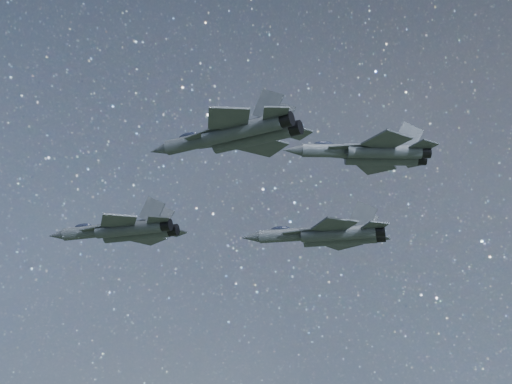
% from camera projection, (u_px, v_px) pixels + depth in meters
% --- Properties ---
extents(jet_lead, '(15.85, 11.12, 4.00)m').
position_uv_depth(jet_lead, '(123.00, 230.00, 76.23)').
color(jet_lead, '#2F343A').
extents(jet_left, '(18.29, 12.58, 4.59)m').
position_uv_depth(jet_left, '(327.00, 234.00, 84.61)').
color(jet_left, '#2F343A').
extents(jet_right, '(15.89, 11.18, 4.01)m').
position_uv_depth(jet_right, '(235.00, 134.00, 63.17)').
color(jet_right, '#2F343A').
extents(jet_slot, '(14.73, 9.66, 3.79)m').
position_uv_depth(jet_slot, '(371.00, 153.00, 69.76)').
color(jet_slot, '#2F343A').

